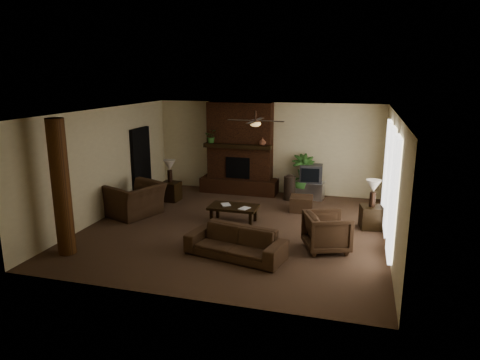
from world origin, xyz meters
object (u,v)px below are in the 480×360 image
(lamp_right, at_px, (373,188))
(side_table_right, at_px, (371,217))
(coffee_table, at_px, (234,208))
(ottoman, at_px, (301,204))
(floor_vase, at_px, (290,185))
(armchair_right, at_px, (327,230))
(armchair_left, at_px, (135,194))
(lamp_left, at_px, (170,167))
(sofa, at_px, (235,238))
(log_column, at_px, (61,188))
(side_table_left, at_px, (171,191))
(floor_plant, at_px, (302,185))
(tv_stand, at_px, (309,190))

(lamp_right, bearing_deg, side_table_right, -119.37)
(coffee_table, height_order, ottoman, coffee_table)
(floor_vase, bearing_deg, ottoman, -63.64)
(armchair_right, height_order, ottoman, armchair_right)
(coffee_table, bearing_deg, ottoman, 43.23)
(armchair_right, bearing_deg, lamp_right, -50.29)
(armchair_left, xyz_separation_m, lamp_left, (0.28, 1.57, 0.43))
(sofa, distance_m, side_table_right, 3.65)
(lamp_left, distance_m, side_table_right, 5.80)
(coffee_table, bearing_deg, log_column, -135.22)
(log_column, xyz_separation_m, floor_vase, (3.80, 5.17, -0.97))
(sofa, height_order, side_table_left, sofa)
(armchair_left, relative_size, lamp_left, 2.01)
(floor_vase, bearing_deg, log_column, -126.33)
(floor_vase, xyz_separation_m, lamp_left, (-3.38, -0.98, 0.57))
(coffee_table, xyz_separation_m, side_table_left, (-2.33, 1.37, -0.10))
(sofa, distance_m, coffee_table, 2.08)
(coffee_table, relative_size, lamp_left, 1.85)
(log_column, distance_m, armchair_left, 2.76)
(floor_vase, bearing_deg, lamp_left, -163.88)
(armchair_right, bearing_deg, lamp_left, 40.39)
(lamp_left, bearing_deg, armchair_right, -28.51)
(floor_plant, bearing_deg, tv_stand, -17.88)
(armchair_left, relative_size, lamp_right, 2.01)
(coffee_table, height_order, floor_plant, floor_plant)
(armchair_left, bearing_deg, ottoman, 131.76)
(log_column, relative_size, side_table_left, 5.09)
(log_column, relative_size, floor_vase, 3.64)
(armchair_right, xyz_separation_m, ottoman, (-0.88, 2.57, -0.25))
(log_column, bearing_deg, armchair_left, 86.94)
(armchair_right, bearing_deg, side_table_right, -50.29)
(sofa, xyz_separation_m, floor_plant, (0.71, 4.76, -0.03))
(armchair_left, xyz_separation_m, floor_plant, (3.99, 2.92, -0.21))
(coffee_table, relative_size, ottoman, 2.00)
(log_column, distance_m, tv_stand, 7.09)
(lamp_left, bearing_deg, log_column, -95.78)
(armchair_right, height_order, coffee_table, armchair_right)
(log_column, height_order, sofa, log_column)
(side_table_right, bearing_deg, floor_vase, 140.22)
(sofa, relative_size, ottoman, 3.38)
(ottoman, distance_m, side_table_left, 3.84)
(side_table_left, distance_m, side_table_right, 5.71)
(armchair_left, height_order, side_table_right, armchair_left)
(ottoman, bearing_deg, floor_plant, 96.80)
(armchair_left, height_order, ottoman, armchair_left)
(armchair_right, bearing_deg, side_table_left, 40.73)
(armchair_left, distance_m, ottoman, 4.45)
(armchair_right, bearing_deg, coffee_table, 43.09)
(sofa, bearing_deg, lamp_left, 143.21)
(log_column, xyz_separation_m, armchair_left, (0.14, 2.63, -0.83))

